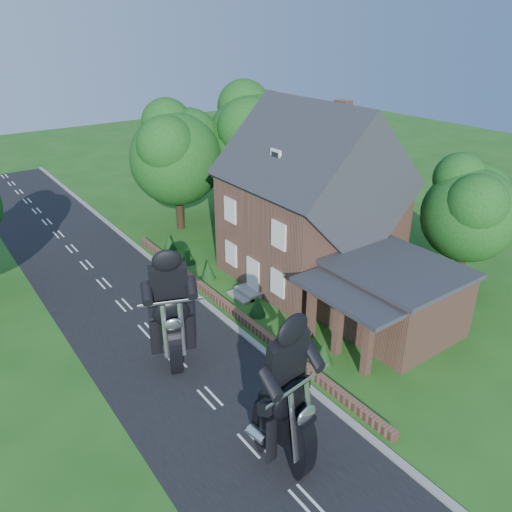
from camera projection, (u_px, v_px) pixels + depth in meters
ground at (210, 398)px, 20.34m from camera, size 120.00×120.00×0.00m
road at (210, 398)px, 20.33m from camera, size 7.00×80.00×0.02m
kerb at (280, 364)px, 22.24m from camera, size 0.30×80.00×0.12m
garden_wall at (231, 309)px, 26.18m from camera, size 0.30×22.00×0.40m
house at (311, 206)px, 28.40m from camera, size 9.54×8.64×10.24m
annex at (392, 297)px, 24.20m from camera, size 7.05×5.94×3.44m
tree_annex_side at (473, 206)px, 27.43m from camera, size 5.64×5.20×7.48m
tree_house_right at (355, 165)px, 33.20m from camera, size 6.51×6.00×8.40m
tree_behind_house at (258, 134)px, 36.96m from camera, size 7.81×7.20×10.08m
tree_behind_left at (180, 150)px, 34.71m from camera, size 6.94×6.40×9.16m
shrub_a at (323, 353)px, 22.17m from camera, size 0.90×0.90×1.10m
shrub_b at (288, 328)px, 24.00m from camera, size 0.90×0.90×1.10m
shrub_c at (257, 306)px, 25.83m from camera, size 0.90×0.90×1.10m
shrub_d at (208, 270)px, 29.49m from camera, size 0.90×0.90×1.10m
shrub_e at (188, 255)px, 31.32m from camera, size 0.90×0.90×1.10m
shrub_f at (169, 242)px, 33.15m from camera, size 0.90×0.90×1.10m
motorcycle_lead at (284, 442)px, 17.04m from camera, size 0.77×2.01×1.83m
motorcycle_follow at (174, 347)px, 22.09m from camera, size 1.08×1.87×1.70m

